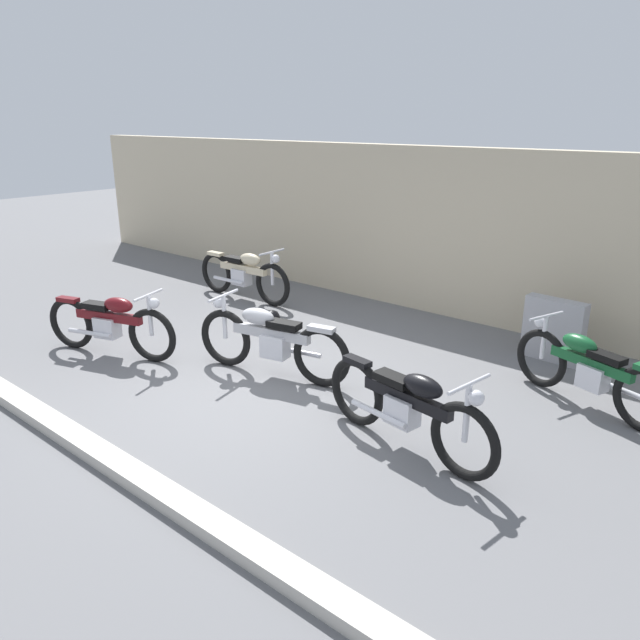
{
  "coord_description": "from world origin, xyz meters",
  "views": [
    {
      "loc": [
        4.79,
        -4.34,
        3.05
      ],
      "look_at": [
        -0.0,
        1.31,
        0.55
      ],
      "focal_mm": 33.89,
      "sensor_mm": 36.0,
      "label": 1
    }
  ],
  "objects_px": {
    "motorcycle_black": "(408,407)",
    "motorcycle_cream": "(244,274)",
    "stone_marker": "(554,330)",
    "motorcycle_silver": "(270,340)",
    "motorcycle_maroon": "(111,323)",
    "helmet": "(272,319)",
    "motorcycle_green": "(589,370)"
  },
  "relations": [
    {
      "from": "helmet",
      "to": "motorcycle_black",
      "type": "relative_size",
      "value": 0.13
    },
    {
      "from": "helmet",
      "to": "motorcycle_green",
      "type": "height_order",
      "value": "motorcycle_green"
    },
    {
      "from": "stone_marker",
      "to": "motorcycle_black",
      "type": "relative_size",
      "value": 0.4
    },
    {
      "from": "stone_marker",
      "to": "motorcycle_silver",
      "type": "height_order",
      "value": "motorcycle_silver"
    },
    {
      "from": "motorcycle_green",
      "to": "motorcycle_maroon",
      "type": "height_order",
      "value": "motorcycle_maroon"
    },
    {
      "from": "motorcycle_black",
      "to": "motorcycle_green",
      "type": "bearing_deg",
      "value": 72.39
    },
    {
      "from": "motorcycle_black",
      "to": "motorcycle_maroon",
      "type": "relative_size",
      "value": 1.04
    },
    {
      "from": "helmet",
      "to": "motorcycle_black",
      "type": "height_order",
      "value": "motorcycle_black"
    },
    {
      "from": "motorcycle_silver",
      "to": "motorcycle_green",
      "type": "height_order",
      "value": "motorcycle_silver"
    },
    {
      "from": "stone_marker",
      "to": "motorcycle_cream",
      "type": "distance_m",
      "value": 5.19
    },
    {
      "from": "stone_marker",
      "to": "helmet",
      "type": "xyz_separation_m",
      "value": [
        -3.73,
        -1.45,
        -0.28
      ]
    },
    {
      "from": "stone_marker",
      "to": "motorcycle_green",
      "type": "relative_size",
      "value": 0.44
    },
    {
      "from": "motorcycle_black",
      "to": "motorcycle_green",
      "type": "xyz_separation_m",
      "value": [
        1.01,
        2.07,
        -0.02
      ]
    },
    {
      "from": "helmet",
      "to": "motorcycle_maroon",
      "type": "xyz_separation_m",
      "value": [
        -0.83,
        -2.18,
        0.31
      ]
    },
    {
      "from": "motorcycle_maroon",
      "to": "helmet",
      "type": "bearing_deg",
      "value": 50.6
    },
    {
      "from": "helmet",
      "to": "motorcycle_green",
      "type": "relative_size",
      "value": 0.14
    },
    {
      "from": "motorcycle_silver",
      "to": "motorcycle_maroon",
      "type": "height_order",
      "value": "motorcycle_silver"
    },
    {
      "from": "motorcycle_black",
      "to": "motorcycle_cream",
      "type": "bearing_deg",
      "value": 161.79
    },
    {
      "from": "motorcycle_silver",
      "to": "motorcycle_black",
      "type": "height_order",
      "value": "motorcycle_silver"
    },
    {
      "from": "motorcycle_silver",
      "to": "stone_marker",
      "type": "bearing_deg",
      "value": -144.74
    },
    {
      "from": "motorcycle_green",
      "to": "motorcycle_cream",
      "type": "relative_size",
      "value": 0.9
    },
    {
      "from": "motorcycle_silver",
      "to": "motorcycle_black",
      "type": "distance_m",
      "value": 2.28
    },
    {
      "from": "motorcycle_silver",
      "to": "motorcycle_green",
      "type": "relative_size",
      "value": 1.1
    },
    {
      "from": "helmet",
      "to": "motorcycle_cream",
      "type": "relative_size",
      "value": 0.13
    },
    {
      "from": "stone_marker",
      "to": "motorcycle_black",
      "type": "bearing_deg",
      "value": -94.13
    },
    {
      "from": "motorcycle_silver",
      "to": "motorcycle_green",
      "type": "bearing_deg",
      "value": -165.8
    },
    {
      "from": "helmet",
      "to": "motorcycle_maroon",
      "type": "bearing_deg",
      "value": -110.89
    },
    {
      "from": "motorcycle_silver",
      "to": "motorcycle_black",
      "type": "bearing_deg",
      "value": 156.78
    },
    {
      "from": "stone_marker",
      "to": "motorcycle_silver",
      "type": "bearing_deg",
      "value": -132.07
    },
    {
      "from": "helmet",
      "to": "motorcycle_silver",
      "type": "xyz_separation_m",
      "value": [
        1.26,
        -1.29,
        0.33
      ]
    },
    {
      "from": "stone_marker",
      "to": "motorcycle_cream",
      "type": "height_order",
      "value": "motorcycle_cream"
    },
    {
      "from": "stone_marker",
      "to": "motorcycle_cream",
      "type": "xyz_separation_m",
      "value": [
        -5.15,
        -0.69,
        0.04
      ]
    }
  ]
}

